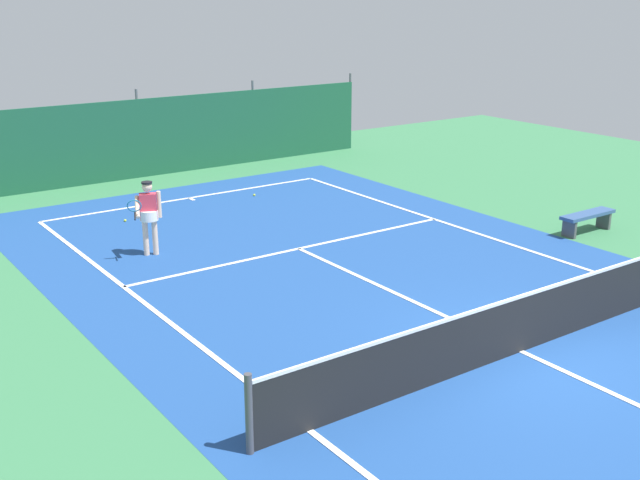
# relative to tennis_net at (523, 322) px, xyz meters

# --- Properties ---
(ground_plane) EXTENTS (36.00, 36.00, 0.00)m
(ground_plane) POSITION_rel_tennis_net_xyz_m (0.00, 0.00, -0.51)
(ground_plane) COLOR #387A4C
(court_surface) EXTENTS (11.02, 26.60, 0.01)m
(court_surface) POSITION_rel_tennis_net_xyz_m (0.00, 0.00, -0.51)
(court_surface) COLOR #1E478C
(court_surface) RESTS_ON ground
(tennis_net) EXTENTS (10.12, 0.10, 1.10)m
(tennis_net) POSITION_rel_tennis_net_xyz_m (0.00, 0.00, 0.00)
(tennis_net) COLOR black
(tennis_net) RESTS_ON ground
(back_fence) EXTENTS (16.30, 0.98, 2.70)m
(back_fence) POSITION_rel_tennis_net_xyz_m (-0.00, 15.61, 0.16)
(back_fence) COLOR #195138
(back_fence) RESTS_ON ground
(tennis_player) EXTENTS (0.84, 0.65, 1.64)m
(tennis_player) POSITION_rel_tennis_net_xyz_m (-2.86, 7.93, 0.45)
(tennis_player) COLOR beige
(tennis_player) RESTS_ON ground
(tennis_ball_near_player) EXTENTS (0.07, 0.07, 0.07)m
(tennis_ball_near_player) POSITION_rel_tennis_net_xyz_m (1.61, 11.06, -0.48)
(tennis_ball_near_player) COLOR #CCDB33
(tennis_ball_near_player) RESTS_ON ground
(tennis_ball_midcourt) EXTENTS (0.07, 0.07, 0.07)m
(tennis_ball_midcourt) POSITION_rel_tennis_net_xyz_m (-2.34, 10.71, -0.48)
(tennis_ball_midcourt) COLOR #CCDB33
(tennis_ball_midcourt) RESTS_ON ground
(parked_car) EXTENTS (2.16, 4.28, 1.68)m
(parked_car) POSITION_rel_tennis_net_xyz_m (4.48, 18.36, 0.33)
(parked_car) COLOR silver
(parked_car) RESTS_ON ground
(courtside_bench) EXTENTS (1.60, 0.40, 0.49)m
(courtside_bench) POSITION_rel_tennis_net_xyz_m (6.31, 3.48, -0.14)
(courtside_bench) COLOR #335184
(courtside_bench) RESTS_ON ground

